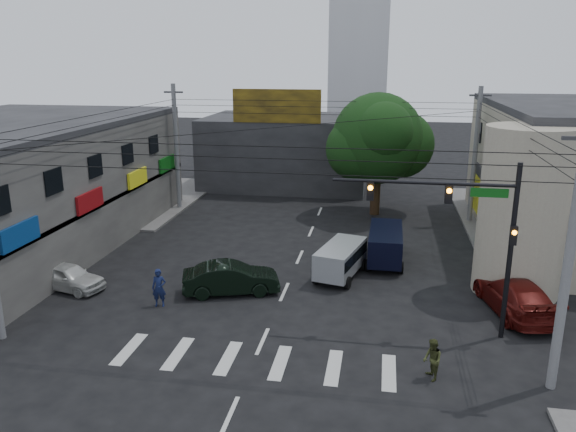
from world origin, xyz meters
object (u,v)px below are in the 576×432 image
(dark_sedan, at_px, (231,278))
(traffic_officer, at_px, (159,288))
(utility_pole_far_left, at_px, (176,148))
(utility_pole_far_right, at_px, (475,156))
(maroon_sedan, at_px, (515,296))
(utility_pole_near_right, at_px, (568,262))
(pedestrian_olive, at_px, (432,360))
(traffic_gantry, at_px, (468,221))
(white_compact, at_px, (68,277))
(street_tree, at_px, (378,139))
(silver_minivan, at_px, (341,261))
(navy_van, at_px, (385,246))

(dark_sedan, relative_size, traffic_officer, 2.75)
(utility_pole_far_left, xyz_separation_m, traffic_officer, (5.16, -16.52, -3.71))
(utility_pole_far_right, relative_size, maroon_sedan, 1.60)
(dark_sedan, relative_size, maroon_sedan, 0.85)
(utility_pole_near_right, height_order, pedestrian_olive, utility_pole_near_right)
(utility_pole_far_right, distance_m, traffic_officer, 23.19)
(traffic_gantry, bearing_deg, traffic_officer, 177.89)
(white_compact, bearing_deg, maroon_sedan, -73.22)
(utility_pole_far_left, bearing_deg, utility_pole_near_right, -44.31)
(utility_pole_near_right, relative_size, utility_pole_far_right, 1.00)
(street_tree, distance_m, traffic_officer, 20.38)
(street_tree, relative_size, white_compact, 2.14)
(utility_pole_near_right, xyz_separation_m, silver_minivan, (-7.98, 8.92, -3.75))
(dark_sedan, distance_m, traffic_officer, 3.46)
(utility_pole_far_right, height_order, white_compact, utility_pole_far_right)
(silver_minivan, bearing_deg, navy_van, -26.52)
(utility_pole_near_right, bearing_deg, pedestrian_olive, -177.55)
(silver_minivan, relative_size, navy_van, 0.91)
(utility_pole_near_right, relative_size, maroon_sedan, 1.60)
(traffic_gantry, xyz_separation_m, pedestrian_olive, (-1.36, -3.67, -4.07))
(dark_sedan, bearing_deg, traffic_gantry, -121.07)
(pedestrian_olive, bearing_deg, navy_van, 170.09)
(maroon_sedan, bearing_deg, traffic_gantry, 31.50)
(street_tree, xyz_separation_m, silver_minivan, (-1.48, -12.58, -4.62))
(utility_pole_far_left, bearing_deg, traffic_officer, -72.65)
(utility_pole_far_left, distance_m, maroon_sedan, 25.78)
(dark_sedan, xyz_separation_m, silver_minivan, (5.02, 2.96, 0.10))
(white_compact, xyz_separation_m, maroon_sedan, (21.00, 0.97, 0.14))
(utility_pole_near_right, distance_m, traffic_officer, 16.75)
(traffic_gantry, height_order, utility_pole_far_left, utility_pole_far_left)
(white_compact, bearing_deg, utility_pole_far_right, -39.55)
(utility_pole_far_left, relative_size, traffic_officer, 5.19)
(utility_pole_far_right, distance_m, silver_minivan, 14.56)
(utility_pole_near_right, xyz_separation_m, traffic_officer, (-15.84, 3.98, -3.71))
(street_tree, xyz_separation_m, traffic_gantry, (3.82, -18.00, -0.64))
(navy_van, bearing_deg, utility_pole_far_left, 60.34)
(utility_pole_far_left, height_order, dark_sedan, utility_pole_far_left)
(utility_pole_near_right, distance_m, utility_pole_far_right, 20.50)
(utility_pole_near_right, relative_size, utility_pole_far_left, 1.00)
(traffic_gantry, height_order, maroon_sedan, traffic_gantry)
(navy_van, bearing_deg, traffic_gantry, -158.69)
(street_tree, xyz_separation_m, utility_pole_far_left, (-14.50, -1.00, -0.87))
(utility_pole_far_right, bearing_deg, traffic_officer, -133.80)
(utility_pole_near_right, xyz_separation_m, navy_van, (-5.72, 11.57, -3.67))
(dark_sedan, distance_m, silver_minivan, 5.83)
(white_compact, relative_size, silver_minivan, 0.96)
(maroon_sedan, bearing_deg, navy_van, -56.09)
(silver_minivan, bearing_deg, white_compact, 120.35)
(silver_minivan, distance_m, navy_van, 3.48)
(utility_pole_near_right, xyz_separation_m, utility_pole_far_left, (-21.00, 20.50, 0.00))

